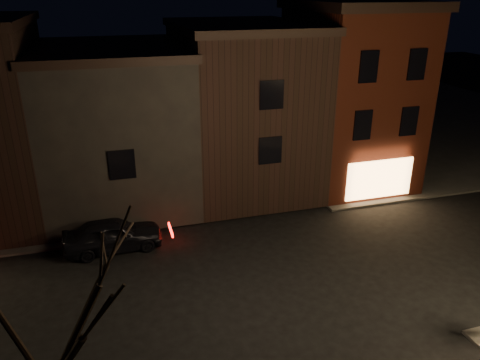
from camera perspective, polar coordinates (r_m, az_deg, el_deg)
The scene contains 7 objects.
ground at distance 20.09m, azimuth 4.70°, elevation -11.80°, with size 120.00×120.00×0.00m, color black.
sidewalk_far_right at distance 45.47m, azimuth 19.63°, elevation 6.84°, with size 30.00×30.00×0.12m, color #2D2B28.
corner_building at distance 29.26m, azimuth 13.29°, elevation 10.26°, with size 6.50×8.50×10.50m.
row_building_a at distance 27.80m, azimuth 0.20°, elevation 9.03°, with size 7.30×10.30×9.40m.
row_building_b at distance 26.84m, azimuth -14.92°, elevation 6.68°, with size 7.80×10.30×8.40m.
bare_tree_left at distance 10.41m, azimuth -23.90°, elevation -13.94°, with size 5.60×5.60×7.50m.
parked_car_a at distance 22.40m, azimuth -15.24°, elevation -6.44°, with size 1.79×4.46×1.52m, color black.
Camera 1 is at (-6.21, -15.43, 11.27)m, focal length 35.00 mm.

